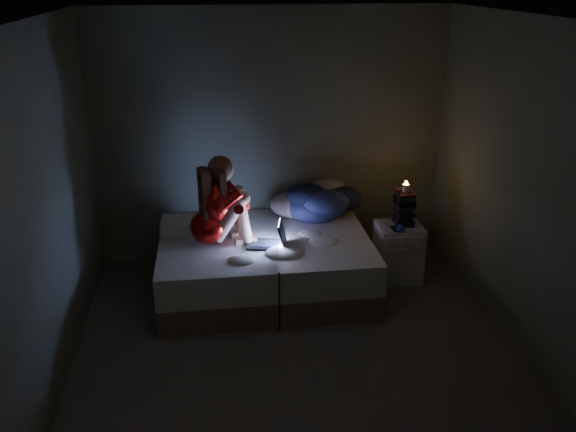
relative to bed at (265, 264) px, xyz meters
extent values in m
cube|color=#514A45|center=(0.16, -1.10, -0.28)|extent=(3.60, 3.80, 0.02)
cube|color=silver|center=(0.16, -1.10, 2.34)|extent=(3.60, 3.80, 0.02)
cube|color=#49523B|center=(0.16, 0.81, 1.03)|extent=(3.60, 0.02, 2.60)
cube|color=#49523B|center=(0.16, -3.01, 1.03)|extent=(3.60, 0.02, 2.60)
cube|color=#49523B|center=(-1.65, -1.10, 1.03)|extent=(0.02, 3.80, 2.60)
cube|color=#49523B|center=(1.97, -1.10, 1.03)|extent=(0.02, 3.80, 2.60)
cube|color=silver|center=(-0.74, 0.25, 0.34)|extent=(0.47, 0.34, 0.14)
cube|color=silver|center=(1.34, 0.05, 0.02)|extent=(0.44, 0.39, 0.58)
cylinder|color=beige|center=(1.39, 0.10, 0.68)|extent=(0.07, 0.07, 0.08)
cube|color=black|center=(1.27, -0.04, 0.31)|extent=(0.09, 0.15, 0.01)
sphere|color=navy|center=(1.30, -0.11, 0.35)|extent=(0.08, 0.08, 0.08)
camera|label=1|loc=(-0.47, -5.17, 2.62)|focal=37.47mm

